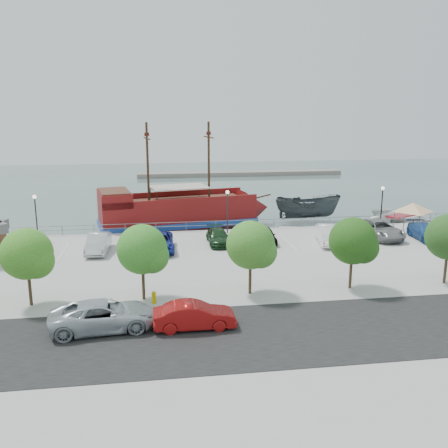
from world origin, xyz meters
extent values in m
plane|color=#3B4D4A|center=(0.00, 0.00, -1.00)|extent=(160.00, 160.00, 0.00)
cube|color=#A7A7A7|center=(0.00, -21.00, -0.60)|extent=(100.00, 58.00, 1.20)
cube|color=black|center=(0.00, -16.00, 0.01)|extent=(100.00, 8.00, 0.04)
cube|color=#969696|center=(0.00, -10.00, 0.01)|extent=(100.00, 4.00, 0.05)
cylinder|color=gray|center=(0.00, 7.80, 0.95)|extent=(50.00, 0.06, 0.06)
cylinder|color=gray|center=(0.00, 7.80, 0.55)|extent=(50.00, 0.06, 0.06)
cube|color=gray|center=(10.00, 55.00, -0.60)|extent=(40.00, 3.00, 0.80)
cube|color=maroon|center=(-4.60, 12.14, 0.94)|extent=(17.03, 8.13, 2.66)
cube|color=#1D44A1|center=(-4.60, 12.14, 0.07)|extent=(17.39, 8.49, 0.61)
cone|color=maroon|center=(4.23, 13.85, 0.94)|extent=(4.14, 5.44, 4.91)
cube|color=maroon|center=(-11.12, 10.87, 2.99)|extent=(3.98, 5.60, 1.43)
cube|color=#552E20|center=(-11.12, 10.87, 3.75)|extent=(3.70, 5.16, 0.12)
cube|color=#552E20|center=(-4.10, 12.23, 2.32)|extent=(13.90, 6.94, 0.15)
cube|color=maroon|center=(-5.06, 14.55, 2.63)|extent=(16.10, 3.31, 0.72)
cube|color=maroon|center=(-4.13, 9.73, 2.63)|extent=(16.10, 3.31, 0.72)
cylinder|color=#382111|center=(-1.08, 12.82, 6.46)|extent=(0.29, 0.29, 8.38)
cylinder|color=#382111|center=(-7.61, 11.55, 6.46)|extent=(0.29, 0.29, 8.38)
cylinder|color=#382111|center=(-1.08, 12.82, 9.02)|extent=(0.72, 3.04, 0.14)
cylinder|color=#382111|center=(-7.61, 11.55, 9.02)|extent=(0.72, 3.04, 0.14)
cube|color=beige|center=(-4.40, 12.18, 3.80)|extent=(6.56, 4.94, 0.12)
cylinder|color=#382111|center=(4.94, 13.98, 2.17)|extent=(2.53, 0.64, 0.60)
imported|color=#3B4246|center=(10.69, 14.28, 0.46)|extent=(7.93, 4.02, 2.93)
imported|color=white|center=(20.91, 11.20, -0.25)|extent=(7.81, 8.78, 1.50)
cube|color=gray|center=(-15.07, 9.20, -0.82)|extent=(6.48, 3.94, 0.36)
cube|color=gray|center=(9.26, 9.20, -0.81)|extent=(6.82, 4.28, 0.38)
cube|color=slate|center=(16.78, 9.20, -0.78)|extent=(7.81, 3.53, 0.43)
cylinder|color=slate|center=(17.00, 5.54, 1.08)|extent=(0.08, 0.08, 2.16)
cylinder|color=slate|center=(19.54, 5.22, 1.08)|extent=(0.08, 0.08, 2.16)
cylinder|color=slate|center=(16.67, 3.01, 1.08)|extent=(0.08, 0.08, 2.16)
cylinder|color=slate|center=(19.21, 2.68, 1.08)|extent=(0.08, 0.08, 2.16)
pyramid|color=white|center=(18.10, 4.11, 3.00)|extent=(4.62, 4.62, 0.88)
imported|color=#A2AAB2|center=(-10.15, -14.15, 0.83)|extent=(6.19, 3.29, 1.66)
imported|color=maroon|center=(-5.13, -14.75, 0.76)|extent=(4.64, 1.64, 1.53)
cylinder|color=#D1AA03|center=(-7.36, -10.80, 0.34)|extent=(0.27, 0.27, 0.67)
sphere|color=#D1AA03|center=(-7.36, -10.80, 0.69)|extent=(0.29, 0.29, 0.29)
cylinder|color=black|center=(-18.00, 6.50, 2.00)|extent=(0.12, 0.12, 4.00)
sphere|color=#FFF2CC|center=(-18.00, 6.50, 4.10)|extent=(0.36, 0.36, 0.36)
cylinder|color=black|center=(0.00, 6.50, 2.00)|extent=(0.12, 0.12, 4.00)
sphere|color=#FFF2CC|center=(0.00, 6.50, 4.10)|extent=(0.36, 0.36, 0.36)
cylinder|color=black|center=(16.00, 6.50, 2.00)|extent=(0.12, 0.12, 4.00)
sphere|color=#FFF2CC|center=(16.00, 6.50, 4.10)|extent=(0.36, 0.36, 0.36)
cylinder|color=#473321|center=(-15.00, -10.00, 1.10)|extent=(0.20, 0.20, 2.20)
sphere|color=#397520|center=(-15.00, -10.00, 3.40)|extent=(3.20, 3.20, 3.20)
sphere|color=#397520|center=(-14.40, -10.30, 3.00)|extent=(2.20, 2.20, 2.20)
cylinder|color=#473321|center=(-8.00, -10.00, 1.10)|extent=(0.20, 0.20, 2.20)
sphere|color=#317222|center=(-8.00, -10.00, 3.40)|extent=(3.20, 3.20, 3.20)
sphere|color=#317222|center=(-7.40, -10.30, 3.00)|extent=(2.20, 2.20, 2.20)
cylinder|color=#473321|center=(-1.00, -10.00, 1.10)|extent=(0.20, 0.20, 2.20)
sphere|color=#387124|center=(-1.00, -10.00, 3.40)|extent=(3.20, 3.20, 3.20)
sphere|color=#387124|center=(-0.40, -10.30, 3.00)|extent=(2.20, 2.20, 2.20)
cylinder|color=#473321|center=(6.00, -10.00, 1.10)|extent=(0.20, 0.20, 2.20)
sphere|color=#214B14|center=(6.00, -10.00, 3.40)|extent=(3.20, 3.20, 3.20)
sphere|color=#214B14|center=(6.60, -10.30, 3.00)|extent=(2.20, 2.20, 2.20)
cylinder|color=#473321|center=(13.00, -10.00, 1.10)|extent=(0.20, 0.20, 2.20)
imported|color=#B32A0F|center=(-17.35, 1.75, 0.80)|extent=(2.42, 4.86, 1.59)
imported|color=silver|center=(-11.98, 1.54, 0.79)|extent=(1.95, 4.89, 1.58)
imported|color=navy|center=(-6.79, 1.26, 0.75)|extent=(2.54, 5.44, 1.51)
imported|color=#193A1D|center=(-1.44, 2.69, 0.67)|extent=(1.91, 4.64, 1.34)
imported|color=black|center=(2.93, 2.47, 0.69)|extent=(1.73, 4.09, 1.38)
imported|color=white|center=(8.53, 1.34, 0.83)|extent=(2.64, 5.27, 1.66)
imported|color=gray|center=(14.13, 2.66, 0.83)|extent=(3.03, 6.11, 1.66)
imported|color=#2859A4|center=(18.06, 1.31, 0.73)|extent=(2.40, 5.19, 1.47)
camera|label=1|loc=(-7.24, -40.78, 12.20)|focal=40.00mm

